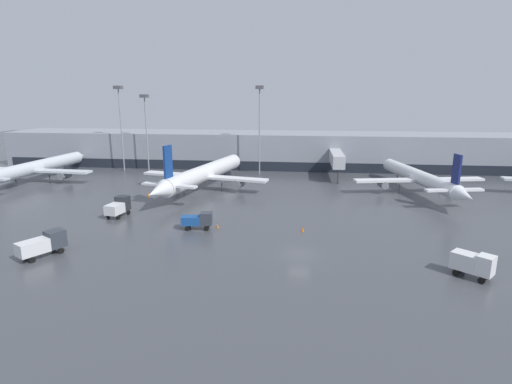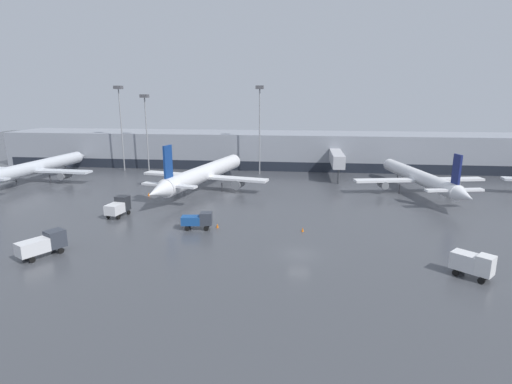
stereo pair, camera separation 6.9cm
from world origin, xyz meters
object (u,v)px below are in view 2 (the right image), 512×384
object	(u,v)px
traffic_cone_0	(303,229)
apron_light_mast_2	(120,105)
traffic_cone_2	(123,204)
traffic_cone_4	(149,194)
parked_jet_1	(204,174)
service_truck_2	(43,244)
parked_jet_0	(419,177)
apron_light_mast_0	(145,111)
apron_light_mast_3	(260,106)
service_truck_0	(198,220)
parked_jet_2	(34,168)
service_truck_1	(473,263)
traffic_cone_3	(217,226)
service_truck_3	(118,206)

from	to	relation	value
traffic_cone_0	apron_light_mast_2	xyz separation A→B (m)	(-45.48, 42.43, 15.96)
traffic_cone_2	traffic_cone_4	bearing A→B (deg)	75.67
parked_jet_1	service_truck_2	bearing A→B (deg)	176.27
traffic_cone_0	parked_jet_0	bearing A→B (deg)	48.94
apron_light_mast_0	apron_light_mast_3	world-z (taller)	apron_light_mast_3
parked_jet_1	traffic_cone_0	bearing A→B (deg)	-127.63
service_truck_0	apron_light_mast_3	bearing A→B (deg)	77.63
parked_jet_2	service_truck_1	xyz separation A→B (m)	(76.75, -39.28, -1.52)
traffic_cone_3	traffic_cone_4	distance (m)	24.05
traffic_cone_4	traffic_cone_2	bearing A→B (deg)	-104.33
traffic_cone_2	traffic_cone_3	xyz separation A→B (m)	(18.83, -9.73, -0.03)
service_truck_0	traffic_cone_0	world-z (taller)	service_truck_0
parked_jet_2	apron_light_mast_0	size ratio (longest dim) A/B	1.99
service_truck_2	service_truck_0	bearing A→B (deg)	-23.40
service_truck_2	service_truck_3	world-z (taller)	service_truck_3
traffic_cone_4	apron_light_mast_3	xyz separation A→B (m)	(18.67, 24.39, 15.88)
parked_jet_2	service_truck_1	distance (m)	86.23
traffic_cone_2	service_truck_1	bearing A→B (deg)	-24.92
apron_light_mast_3	traffic_cone_2	bearing A→B (deg)	-122.94
traffic_cone_0	traffic_cone_2	size ratio (longest dim) A/B	0.91
parked_jet_1	traffic_cone_2	size ratio (longest dim) A/B	57.09
apron_light_mast_3	traffic_cone_0	bearing A→B (deg)	-75.76
service_truck_0	service_truck_2	size ratio (longest dim) A/B	0.80
parked_jet_0	apron_light_mast_2	bearing A→B (deg)	65.19
service_truck_0	apron_light_mast_0	xyz separation A→B (m)	(-24.11, 43.17, 13.50)
apron_light_mast_3	apron_light_mast_0	bearing A→B (deg)	178.43
service_truck_2	parked_jet_2	bearing A→B (deg)	65.85
service_truck_1	apron_light_mast_2	xyz separation A→B (m)	(-63.15, 55.07, 14.66)
service_truck_2	traffic_cone_0	size ratio (longest dim) A/B	9.01
service_truck_1	apron_light_mast_0	xyz separation A→B (m)	(-56.67, 55.15, 13.27)
apron_light_mast_0	apron_light_mast_2	size ratio (longest dim) A/B	0.90
traffic_cone_0	apron_light_mast_2	bearing A→B (deg)	136.99
parked_jet_2	service_truck_2	world-z (taller)	parked_jet_2
parked_jet_1	apron_light_mast_3	bearing A→B (deg)	-15.62
parked_jet_2	apron_light_mast_3	distance (m)	52.45
traffic_cone_3	apron_light_mast_2	xyz separation A→B (m)	(-33.18, 42.13, 15.97)
apron_light_mast_0	apron_light_mast_3	distance (m)	28.46
service_truck_2	traffic_cone_0	world-z (taller)	service_truck_2
parked_jet_0	service_truck_1	xyz separation A→B (m)	(-4.90, -38.54, -1.47)
parked_jet_1	traffic_cone_0	size ratio (longest dim) A/B	62.68
service_truck_3	apron_light_mast_2	xyz separation A→B (m)	(-16.48, 38.33, 14.68)
apron_light_mast_3	parked_jet_1	bearing A→B (deg)	-118.08
traffic_cone_4	apron_light_mast_0	bearing A→B (deg)	111.16
traffic_cone_2	traffic_cone_4	xyz separation A→B (m)	(1.87, 7.31, 0.00)
parked_jet_0	traffic_cone_4	bearing A→B (deg)	88.22
parked_jet_1	traffic_cone_0	xyz separation A→B (m)	(20.06, -23.99, -2.96)
service_truck_1	traffic_cone_4	bearing A→B (deg)	-171.50
service_truck_0	apron_light_mast_3	xyz separation A→B (m)	(4.30, 42.39, 14.84)
parked_jet_1	parked_jet_2	world-z (taller)	parked_jet_1
parked_jet_2	traffic_cone_0	bearing A→B (deg)	-110.60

